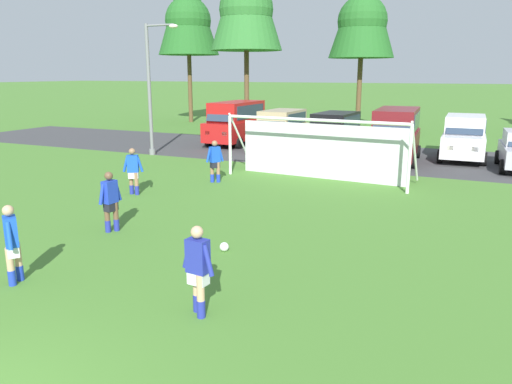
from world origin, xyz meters
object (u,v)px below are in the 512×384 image
at_px(player_winger_left, 111,202).
at_px(parked_car_slot_center_right, 464,137).
at_px(parked_car_slot_center, 396,134).
at_px(player_defender_far, 198,271).
at_px(parked_car_slot_center_left, 335,133).
at_px(player_winger_right, 215,161).
at_px(soccer_goal, 319,147).
at_px(parked_car_slot_left, 281,129).
at_px(player_midfield_center, 12,245).
at_px(soccer_ball, 224,247).
at_px(player_striker_near, 133,171).
at_px(parked_car_slot_far_left, 236,122).
at_px(street_lamp, 152,89).

xyz_separation_m(player_winger_left, parked_car_slot_center_right, (8.17, 16.09, 0.29)).
height_order(player_winger_left, parked_car_slot_center, parked_car_slot_center).
bearing_deg(parked_car_slot_center_right, player_defender_far, -100.68).
xyz_separation_m(parked_car_slot_center_left, parked_car_slot_center, (3.27, -0.99, 0.23)).
relative_size(player_defender_far, player_winger_right, 1.00).
height_order(parked_car_slot_center_left, parked_car_slot_center_right, same).
relative_size(soccer_goal, parked_car_slot_center, 1.54).
xyz_separation_m(soccer_goal, parked_car_slot_center, (2.13, 5.45, 0.05)).
bearing_deg(parked_car_slot_left, player_defender_far, -72.74).
distance_m(player_midfield_center, parked_car_slot_left, 19.22).
bearing_deg(soccer_ball, soccer_goal, 92.62).
height_order(soccer_goal, player_midfield_center, soccer_goal).
distance_m(player_winger_left, parked_car_slot_center, 15.12).
height_order(soccer_goal, parked_car_slot_center, soccer_goal).
height_order(soccer_goal, parked_car_slot_center_right, soccer_goal).
distance_m(player_midfield_center, parked_car_slot_center_right, 21.02).
xyz_separation_m(soccer_ball, soccer_goal, (-0.40, 8.84, 1.18)).
bearing_deg(soccer_goal, parked_car_slot_center_left, 100.08).
relative_size(soccer_ball, player_midfield_center, 0.13).
distance_m(player_winger_right, parked_car_slot_center, 9.52).
relative_size(soccer_ball, parked_car_slot_center_left, 0.05).
relative_size(soccer_ball, player_defender_far, 0.13).
bearing_deg(player_defender_far, player_winger_right, 117.46).
bearing_deg(player_striker_near, parked_car_slot_center_left, 70.87).
bearing_deg(soccer_goal, parked_car_slot_left, 122.05).
bearing_deg(parked_car_slot_far_left, player_striker_near, -79.55).
bearing_deg(player_winger_left, street_lamp, 120.51).
height_order(soccer_ball, player_winger_right, player_winger_right).
height_order(parked_car_slot_left, street_lamp, street_lamp).
bearing_deg(player_midfield_center, parked_car_slot_center_left, 85.51).
bearing_deg(player_winger_left, player_midfield_center, -82.41).
xyz_separation_m(player_midfield_center, parked_car_slot_far_left, (-4.89, 19.79, 0.52)).
height_order(player_midfield_center, parked_car_slot_far_left, parked_car_slot_far_left).
bearing_deg(player_winger_right, parked_car_slot_center_right, 47.98).
bearing_deg(parked_car_slot_far_left, player_midfield_center, -76.12).
bearing_deg(player_striker_near, player_defender_far, -45.27).
distance_m(parked_car_slot_far_left, parked_car_slot_center_left, 6.46).
relative_size(player_winger_left, parked_car_slot_center, 0.34).
bearing_deg(player_defender_far, parked_car_slot_center_right, 79.32).
relative_size(player_striker_near, parked_car_slot_center_right, 0.35).
bearing_deg(player_midfield_center, player_defender_far, 5.25).
bearing_deg(parked_car_slot_center, player_winger_right, -126.39).
height_order(parked_car_slot_center_left, parked_car_slot_center, parked_car_slot_center).
xyz_separation_m(player_winger_left, parked_car_slot_center, (5.20, 14.19, 0.52)).
xyz_separation_m(parked_car_slot_center_left, parked_car_slot_center_right, (6.25, 0.92, 0.00)).
bearing_deg(street_lamp, player_midfield_center, -64.34).
distance_m(player_striker_near, player_defender_far, 9.43).
bearing_deg(parked_car_slot_center_right, parked_car_slot_left, -177.47).
relative_size(soccer_goal, parked_car_slot_center_right, 1.63).
xyz_separation_m(soccer_goal, parked_car_slot_center_left, (-1.14, 6.43, -0.18)).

